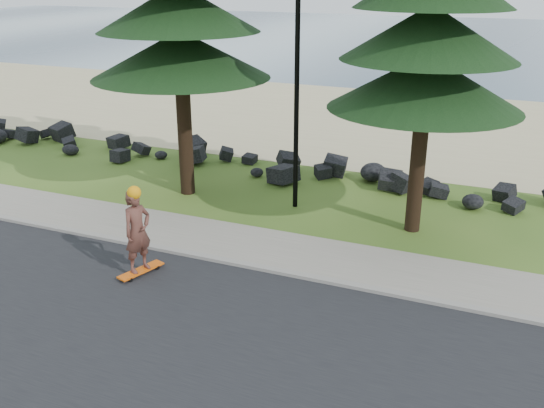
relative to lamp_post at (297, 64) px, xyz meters
The scene contains 9 objects.
ground 5.23m from the lamp_post, 90.00° to the right, with size 160.00×160.00×0.00m, color #38591B.
road 8.74m from the lamp_post, 90.00° to the right, with size 160.00×7.00×0.02m, color black.
kerb 5.79m from the lamp_post, 90.00° to the right, with size 160.00×0.20×0.10m, color gray.
sidewalk 5.08m from the lamp_post, 90.00° to the right, with size 160.00×2.00×0.08m, color gray.
beach_sand 12.03m from the lamp_post, 90.00° to the left, with size 160.00×15.00×0.01m, color tan.
ocean 47.98m from the lamp_post, 90.00° to the left, with size 160.00×58.00×0.01m, color #2F455B.
seawall_boulders 4.78m from the lamp_post, 90.00° to the left, with size 60.00×2.40×1.10m, color black, non-canonical shape.
lamp_post is the anchor object (origin of this frame).
skateboarder 6.42m from the lamp_post, 108.17° to the right, with size 0.65×1.18×2.14m.
Camera 1 is at (5.75, -12.40, 6.57)m, focal length 40.00 mm.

